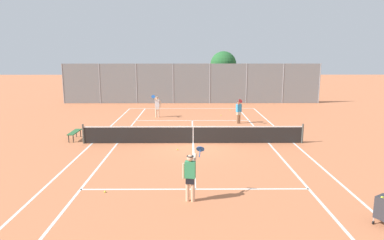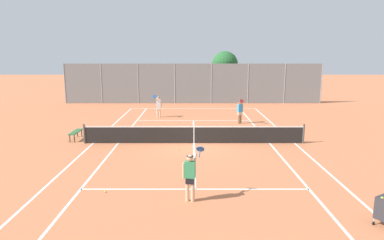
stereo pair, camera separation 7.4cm
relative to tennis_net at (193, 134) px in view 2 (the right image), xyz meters
name	(u,v)px [view 2 (the right image)]	position (x,y,z in m)	size (l,w,h in m)	color
ground_plane	(193,143)	(0.00, 0.00, -0.51)	(120.00, 120.00, 0.00)	#C67047
court_line_markings	(193,143)	(0.00, 0.00, -0.51)	(11.10, 23.90, 0.01)	silver
tennis_net	(193,134)	(0.00, 0.00, 0.00)	(12.00, 0.10, 1.07)	#474C47
player_near_side	(189,174)	(-0.16, -7.39, 0.42)	(0.75, 0.72, 1.77)	#D8A884
player_far_left	(157,105)	(-2.66, 7.69, 0.42)	(0.63, 0.76, 1.77)	beige
player_far_right	(239,110)	(3.22, 5.34, 0.42)	(0.43, 0.90, 1.77)	#936B4C
loose_tennis_ball_0	(230,110)	(3.30, 11.08, -0.48)	(0.07, 0.07, 0.07)	#D1DB33
loose_tennis_ball_1	(177,149)	(-0.81, -1.32, -0.48)	(0.07, 0.07, 0.07)	#D1DB33
loose_tennis_ball_2	(104,192)	(-3.18, -6.69, -0.48)	(0.07, 0.07, 0.07)	#D1DB33
loose_tennis_ball_3	(221,115)	(2.27, 8.35, -0.48)	(0.07, 0.07, 0.07)	#D1DB33
courtside_bench	(75,132)	(-6.72, 0.87, -0.10)	(0.36, 1.50, 0.47)	#2D6638
back_fence	(192,84)	(0.00, 15.13, 1.42)	(24.97, 0.08, 3.86)	gray
tree_behind_left	(224,65)	(3.26, 17.30, 3.07)	(2.66, 2.66, 5.02)	brown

